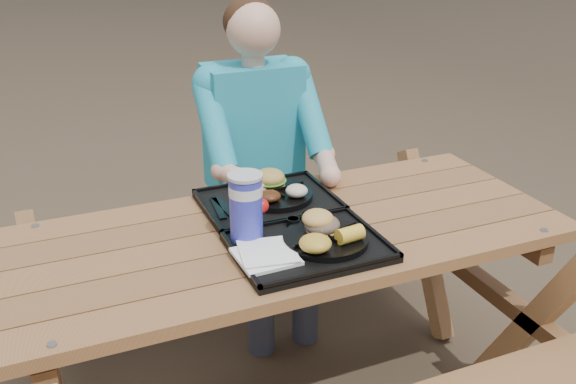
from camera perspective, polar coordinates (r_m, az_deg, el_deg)
name	(u,v)px	position (r m, az deg, el deg)	size (l,w,h in m)	color
picnic_table	(288,325)	(2.27, 0.00, -11.74)	(1.80, 1.49, 0.75)	#999999
tray_near	(308,248)	(1.94, 1.82, -4.96)	(0.45, 0.35, 0.02)	black
tray_far	(269,203)	(2.22, -1.74, -0.97)	(0.45, 0.35, 0.02)	black
plate_near	(326,239)	(1.95, 3.36, -4.20)	(0.26, 0.26, 0.02)	black
plate_far	(275,195)	(2.23, -1.12, -0.28)	(0.26, 0.26, 0.02)	black
napkin_stack	(266,255)	(1.86, -1.99, -5.62)	(0.17, 0.17, 0.02)	white
soda_cup	(246,209)	(1.93, -3.75, -1.48)	(0.10, 0.10, 0.20)	#161FAA
condiment_bbq	(293,222)	(2.04, 0.46, -2.69)	(0.04, 0.04, 0.03)	black
condiment_mustard	(309,219)	(2.05, 1.91, -2.39)	(0.06, 0.06, 0.03)	yellow
sandwich	(322,216)	(1.95, 3.08, -2.10)	(0.10, 0.10, 0.11)	#DEA44E
mac_cheese	(315,243)	(1.85, 2.44, -4.57)	(0.10, 0.10, 0.05)	gold
corn_cob	(350,234)	(1.91, 5.53, -3.77)	(0.08, 0.08, 0.05)	yellow
cutlery_far	(224,206)	(2.18, -5.74, -1.25)	(0.03, 0.17, 0.01)	black
burger	(269,174)	(2.26, -1.66, 1.64)	(0.11, 0.11, 0.10)	#BC9142
baked_beans	(270,196)	(2.16, -1.65, -0.37)	(0.08, 0.08, 0.03)	#4B230F
potato_salad	(297,191)	(2.19, 0.77, 0.11)	(0.08, 0.08, 0.04)	beige
diner	(256,180)	(2.72, -2.87, 1.10)	(0.48, 0.84, 1.28)	#1998B1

